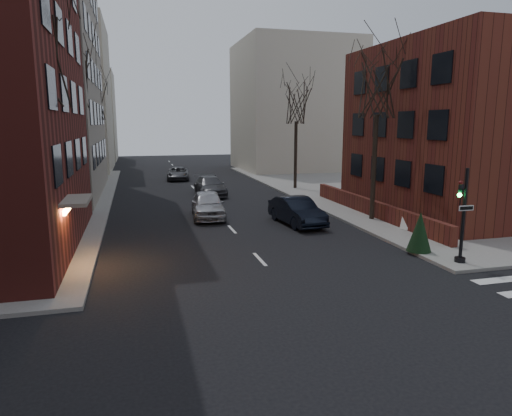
% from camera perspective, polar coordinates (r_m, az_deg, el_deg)
% --- Properties ---
extents(sidewalk_far_right, '(44.00, 44.00, 0.15)m').
position_cam_1_polar(sidewalk_far_right, '(50.54, 27.86, 2.67)').
color(sidewalk_far_right, gray).
rests_on(sidewalk_far_right, ground).
extents(building_right_brick, '(12.00, 14.00, 11.00)m').
position_cam_1_polar(building_right_brick, '(33.67, 25.50, 8.79)').
color(building_right_brick, '#5B251A').
rests_on(building_right_brick, ground).
extents(low_wall_right, '(0.35, 16.00, 1.00)m').
position_cam_1_polar(low_wall_right, '(30.03, 14.20, 0.07)').
color(low_wall_right, '#5B251A').
rests_on(low_wall_right, sidewalk_far_right).
extents(building_distant_la, '(14.00, 16.00, 18.00)m').
position_cam_1_polar(building_distant_la, '(62.64, -24.47, 12.44)').
color(building_distant_la, '#BFB5A1').
rests_on(building_distant_la, ground).
extents(building_distant_ra, '(14.00, 14.00, 16.00)m').
position_cam_1_polar(building_distant_ra, '(60.29, 4.81, 12.49)').
color(building_distant_ra, '#BFB5A1').
rests_on(building_distant_ra, ground).
extents(building_distant_lb, '(10.00, 12.00, 14.00)m').
position_cam_1_polar(building_distant_lb, '(79.18, -20.90, 10.66)').
color(building_distant_lb, '#BFB5A1').
rests_on(building_distant_lb, ground).
extents(traffic_signal, '(0.76, 0.44, 4.00)m').
position_cam_1_polar(traffic_signal, '(20.90, 24.34, -1.56)').
color(traffic_signal, black).
rests_on(traffic_signal, sidewalk_far_right).
extents(tree_left_a, '(4.18, 4.18, 10.26)m').
position_cam_1_polar(tree_left_a, '(21.25, -25.72, 16.36)').
color(tree_left_a, '#2D231C').
rests_on(tree_left_a, sidewalk_far_left).
extents(tree_left_b, '(4.40, 4.40, 10.80)m').
position_cam_1_polar(tree_left_b, '(33.12, -21.88, 14.96)').
color(tree_left_b, '#2D231C').
rests_on(tree_left_b, sidewalk_far_left).
extents(tree_left_c, '(3.96, 3.96, 9.72)m').
position_cam_1_polar(tree_left_c, '(46.97, -19.76, 12.50)').
color(tree_left_c, '#2D231C').
rests_on(tree_left_c, sidewalk_far_left).
extents(tree_right_a, '(3.96, 3.96, 9.72)m').
position_cam_1_polar(tree_right_a, '(28.52, 14.98, 14.40)').
color(tree_right_a, '#2D231C').
rests_on(tree_right_a, sidewalk_far_right).
extents(tree_right_b, '(3.74, 3.74, 9.18)m').
position_cam_1_polar(tree_right_b, '(41.25, 5.07, 12.80)').
color(tree_right_b, '#2D231C').
rests_on(tree_right_b, sidewalk_far_right).
extents(streetlamp_near, '(0.36, 0.36, 6.28)m').
position_cam_1_polar(streetlamp_near, '(29.00, -20.99, 6.48)').
color(streetlamp_near, black).
rests_on(streetlamp_near, sidewalk_far_left).
extents(streetlamp_far, '(0.36, 0.36, 6.28)m').
position_cam_1_polar(streetlamp_far, '(48.91, -18.59, 8.02)').
color(streetlamp_far, black).
rests_on(streetlamp_far, sidewalk_far_left).
extents(parked_sedan, '(2.24, 5.08, 1.62)m').
position_cam_1_polar(parked_sedan, '(27.19, 5.11, -0.37)').
color(parked_sedan, black).
rests_on(parked_sedan, ground).
extents(car_lane_silver, '(2.43, 5.14, 1.70)m').
position_cam_1_polar(car_lane_silver, '(29.19, -6.03, 0.44)').
color(car_lane_silver, '#A3A3A8').
rests_on(car_lane_silver, ground).
extents(car_lane_gray, '(2.26, 5.41, 1.56)m').
position_cam_1_polar(car_lane_gray, '(38.24, -5.75, 2.75)').
color(car_lane_gray, '#3B3C40').
rests_on(car_lane_gray, ground).
extents(car_lane_far, '(2.73, 5.04, 1.34)m').
position_cam_1_polar(car_lane_far, '(49.31, -9.71, 4.28)').
color(car_lane_far, '#424348').
rests_on(car_lane_far, ground).
extents(sandwich_board, '(0.52, 0.66, 0.95)m').
position_cam_1_polar(sandwich_board, '(26.63, 18.50, -1.54)').
color(sandwich_board, white).
rests_on(sandwich_board, sidewalk_far_right).
extents(evergreen_shrub, '(1.33, 1.33, 1.84)m').
position_cam_1_polar(evergreen_shrub, '(22.19, 19.79, -2.79)').
color(evergreen_shrub, '#163217').
rests_on(evergreen_shrub, sidewalk_far_right).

